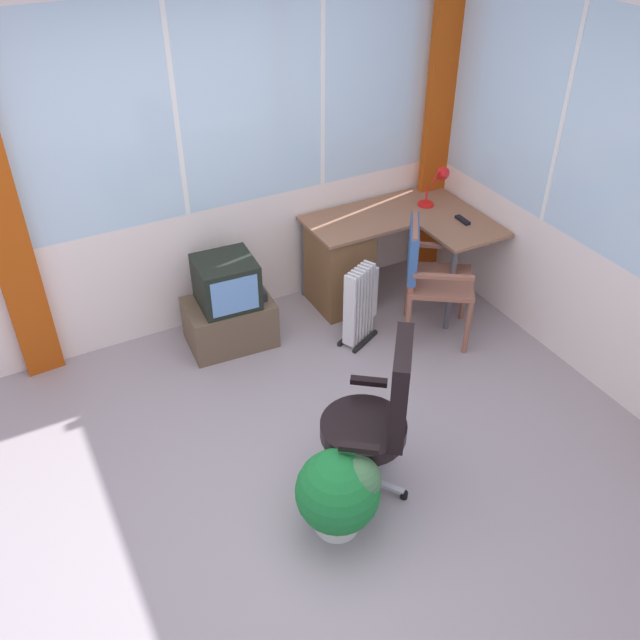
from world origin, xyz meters
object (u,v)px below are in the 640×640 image
desk (348,260)px  tv_remote (463,220)px  tv_on_stand (229,307)px  potted_plant (340,491)px  space_heater (361,304)px  office_chair (380,413)px  wooden_armchair (425,266)px  desk_lamp (440,182)px

desk → tv_remote: (0.80, -0.38, 0.34)m
tv_on_stand → potted_plant: tv_on_stand is taller
tv_remote → space_heater: (-0.96, -0.10, -0.42)m
office_chair → space_heater: bearing=63.2°
desk → wooden_armchair: (0.28, -0.63, 0.20)m
office_chair → tv_remote: bearing=40.8°
potted_plant → tv_on_stand: bearing=86.8°
space_heater → potted_plant: 1.77m
desk_lamp → tv_remote: desk_lamp is taller
desk → wooden_armchair: size_ratio=1.41×
desk_lamp → wooden_armchair: (-0.50, -0.56, -0.34)m
tv_remote → tv_on_stand: (-1.85, 0.32, -0.42)m
desk_lamp → tv_remote: 0.37m
desk → space_heater: (-0.16, -0.49, -0.08)m
office_chair → tv_on_stand: 1.75m
wooden_armchair → tv_on_stand: (-1.34, 0.57, -0.29)m
wooden_armchair → office_chair: office_chair is taller
desk_lamp → office_chair: bearing=-133.1°
potted_plant → desk: bearing=59.2°
tv_remote → office_chair: bearing=-137.6°
tv_on_stand → space_heater: bearing=-25.5°
desk_lamp → potted_plant: size_ratio=0.62×
tv_remote → office_chair: size_ratio=0.14×
desk → potted_plant: 2.27m
desk → office_chair: office_chair is taller
tv_remote → office_chair: (-1.62, -1.39, -0.16)m
tv_remote → space_heater: tv_remote is taller
desk_lamp → tv_remote: bearing=-86.6°
desk_lamp → tv_on_stand: 1.94m
tv_remote → tv_on_stand: size_ratio=0.21×
wooden_armchair → potted_plant: size_ratio=1.78×
desk → wooden_armchair: bearing=-65.8°
wooden_armchair → space_heater: size_ratio=1.48×
wooden_armchair → space_heater: wooden_armchair is taller
potted_plant → wooden_armchair: bearing=42.4°
desk_lamp → space_heater: desk_lamp is taller
potted_plant → desk_lamp: bearing=44.1°
potted_plant → office_chair: bearing=26.8°
tv_remote → office_chair: office_chair is taller
tv_on_stand → space_heater: tv_on_stand is taller
space_heater → desk: bearing=71.2°
desk_lamp → tv_remote: (0.02, -0.31, -0.20)m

